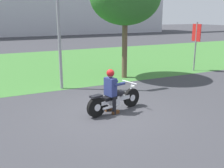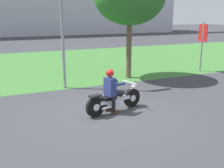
% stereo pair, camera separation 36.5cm
% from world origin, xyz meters
% --- Properties ---
extents(ground, '(120.00, 120.00, 0.00)m').
position_xyz_m(ground, '(0.00, 0.00, 0.00)').
color(ground, '#38383D').
extents(grass_verge, '(60.00, 12.00, 0.01)m').
position_xyz_m(grass_verge, '(0.00, 9.08, 0.00)').
color(grass_verge, '#3D7533').
rests_on(grass_verge, ground).
extents(motorcycle_lead, '(2.04, 0.79, 0.87)m').
position_xyz_m(motorcycle_lead, '(0.24, -0.03, 0.38)').
color(motorcycle_lead, black).
rests_on(motorcycle_lead, ground).
extents(rider_lead, '(0.62, 0.55, 1.39)m').
position_xyz_m(rider_lead, '(0.07, -0.07, 0.81)').
color(rider_lead, black).
rests_on(rider_lead, ground).
extents(sign_banner, '(0.08, 0.60, 2.60)m').
position_xyz_m(sign_banner, '(6.94, 3.66, 1.72)').
color(sign_banner, gray).
rests_on(sign_banner, ground).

